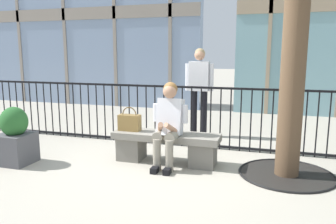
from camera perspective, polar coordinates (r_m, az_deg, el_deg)
The scene contains 7 objects.
ground_plane at distance 5.04m, azimuth -0.34°, elevation -8.62°, with size 60.00×60.00×0.00m, color #A8A091.
stone_bench at distance 4.96m, azimuth -0.35°, elevation -5.65°, with size 1.60×0.44×0.45m.
seated_person_with_phone at distance 4.73m, azimuth 0.07°, elevation -1.71°, with size 0.52×0.66×1.21m.
handbag_on_bench at distance 5.08m, azimuth -6.64°, elevation -1.75°, with size 0.33×0.15×0.37m.
bystander_at_railing at distance 6.44m, azimuth 5.39°, elevation 4.57°, with size 0.55×0.27×1.71m.
plaza_railing at distance 5.76m, azimuth 2.44°, elevation -0.68°, with size 8.35×0.04×1.07m.
planter at distance 5.38m, azimuth -24.81°, elevation -4.01°, with size 0.47×0.47×0.85m.
Camera 1 is at (1.45, -4.55, 1.62)m, focal length 35.41 mm.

